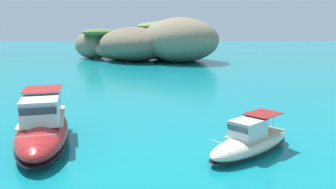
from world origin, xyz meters
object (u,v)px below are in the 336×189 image
Objects in this scene: islet_small at (103,45)px; motorboat_red at (43,128)px; islet_large at (161,42)px; motorboat_cream at (250,142)px.

motorboat_red is at bearing -83.40° from islet_small.
motorboat_red is at bearing -96.85° from islet_large.
motorboat_red reaches higher than motorboat_cream.
islet_small reaches higher than motorboat_cream.
islet_large is at bearing 95.65° from motorboat_cream.
islet_small reaches higher than motorboat_red.
islet_small is 2.88× the size of motorboat_cream.
motorboat_red is (-13.05, 1.80, 0.34)m from motorboat_cream.
islet_large is 59.27m from motorboat_red.
motorboat_cream is (5.99, -60.55, -3.68)m from islet_large.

